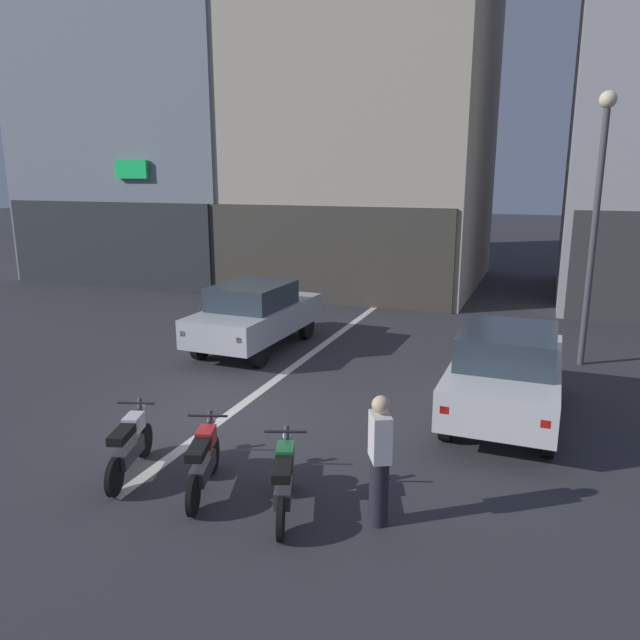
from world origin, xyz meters
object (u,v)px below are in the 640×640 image
(motorcycle_red_row_left_mid, at_px, (204,460))
(person_by_motorcycles, at_px, (380,460))
(car_silver_crossing_near, at_px, (255,314))
(motorcycle_green_row_centre, at_px, (284,479))
(car_white_parked_kerbside, at_px, (506,370))
(motorcycle_white_row_leftmost, at_px, (130,444))
(street_lamp, at_px, (597,201))

(motorcycle_red_row_left_mid, height_order, person_by_motorcycles, person_by_motorcycles)
(car_silver_crossing_near, relative_size, motorcycle_green_row_centre, 2.60)
(car_silver_crossing_near, bearing_deg, car_white_parked_kerbside, -21.43)
(motorcycle_green_row_centre, bearing_deg, car_silver_crossing_near, 119.48)
(motorcycle_white_row_leftmost, bearing_deg, person_by_motorcycles, 0.51)
(car_white_parked_kerbside, bearing_deg, car_silver_crossing_near, 158.57)
(motorcycle_red_row_left_mid, height_order, motorcycle_green_row_centre, same)
(car_white_parked_kerbside, height_order, motorcycle_white_row_leftmost, car_white_parked_kerbside)
(motorcycle_white_row_leftmost, bearing_deg, street_lamp, 51.75)
(car_white_parked_kerbside, relative_size, motorcycle_white_row_leftmost, 2.55)
(street_lamp, relative_size, motorcycle_green_row_centre, 3.68)
(person_by_motorcycles, bearing_deg, motorcycle_green_row_centre, -171.83)
(person_by_motorcycles, bearing_deg, car_silver_crossing_near, 127.46)
(motorcycle_green_row_centre, height_order, person_by_motorcycles, person_by_motorcycles)
(car_silver_crossing_near, relative_size, person_by_motorcycles, 2.49)
(car_silver_crossing_near, xyz_separation_m, motorcycle_red_row_left_mid, (2.46, -6.44, -0.43))
(motorcycle_white_row_leftmost, distance_m, motorcycle_red_row_left_mid, 1.23)
(car_silver_crossing_near, relative_size, street_lamp, 0.71)
(motorcycle_red_row_left_mid, relative_size, motorcycle_green_row_centre, 1.01)
(car_white_parked_kerbside, xyz_separation_m, street_lamp, (1.40, 3.86, 2.75))
(motorcycle_red_row_left_mid, relative_size, person_by_motorcycles, 0.96)
(street_lamp, relative_size, motorcycle_red_row_left_mid, 3.64)
(motorcycle_green_row_centre, bearing_deg, motorcycle_white_row_leftmost, 176.81)
(car_silver_crossing_near, height_order, car_white_parked_kerbside, same)
(car_silver_crossing_near, distance_m, motorcycle_red_row_left_mid, 6.90)
(car_white_parked_kerbside, height_order, motorcycle_green_row_centre, car_white_parked_kerbside)
(car_silver_crossing_near, xyz_separation_m, motorcycle_green_row_centre, (3.69, -6.53, -0.43))
(motorcycle_red_row_left_mid, distance_m, person_by_motorcycles, 2.45)
(street_lamp, bearing_deg, car_white_parked_kerbside, -109.85)
(car_silver_crossing_near, xyz_separation_m, motorcycle_white_row_leftmost, (1.23, -6.40, -0.43))
(car_white_parked_kerbside, distance_m, motorcycle_red_row_left_mid, 5.44)
(motorcycle_red_row_left_mid, bearing_deg, car_silver_crossing_near, 110.93)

